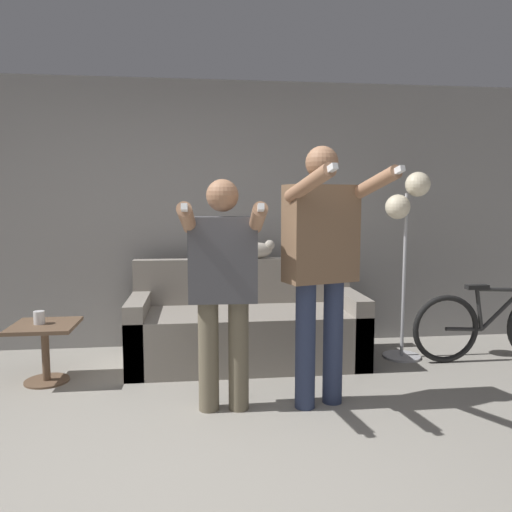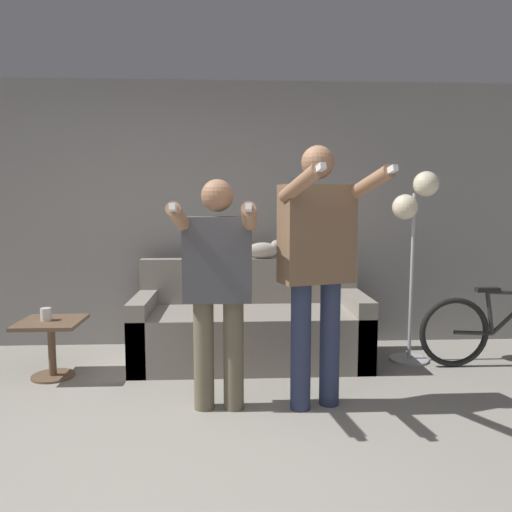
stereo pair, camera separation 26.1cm
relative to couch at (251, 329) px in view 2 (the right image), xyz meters
The scene contains 10 objects.
ground_plane 1.96m from the couch, 104.84° to the right, with size 16.00×16.00×0.00m, color gray.
wall_back 1.28m from the couch, 128.81° to the left, with size 10.00×0.05×2.60m.
couch is the anchor object (origin of this frame).
person_left 1.25m from the couch, 104.00° to the right, with size 0.55×0.68×1.58m.
person_right 1.36m from the couch, 68.18° to the right, with size 0.69×0.77×1.81m.
cat 0.76m from the couch, 66.11° to the left, with size 0.41×0.13×0.17m.
floor_lamp 1.76m from the couch, ahead, with size 0.40×0.34×1.70m.
side_table 1.67m from the couch, 168.53° to the right, with size 0.49×0.49×0.47m.
cup 1.72m from the couch, 169.00° to the right, with size 0.08×0.08×0.10m.
bicycle 2.21m from the couch, ahead, with size 1.50×0.07×0.70m.
Camera 2 is at (0.33, -2.50, 1.44)m, focal length 35.00 mm.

